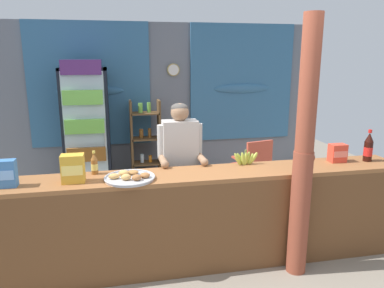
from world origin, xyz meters
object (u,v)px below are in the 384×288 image
bottle_shelf_rack (146,141)px  soda_bottle_cola (368,148)px  timber_post (304,157)px  snack_box_choco_powder (73,169)px  stall_counter (191,214)px  plastic_lawn_chair (254,164)px  pastry_tray (130,177)px  banana_bunch (246,159)px  shopkeeper (180,158)px  snack_box_biscuit (4,174)px  drink_fridge (86,122)px  soda_bottle_iced_tea (94,164)px  snack_box_crackers (338,153)px

bottle_shelf_rack → soda_bottle_cola: 3.28m
timber_post → snack_box_choco_powder: size_ratio=9.56×
stall_counter → snack_box_choco_powder: size_ratio=17.60×
plastic_lawn_chair → pastry_tray: size_ratio=1.89×
stall_counter → soda_bottle_cola: 1.99m
snack_box_choco_powder → banana_bunch: 1.67m
snack_box_choco_powder → banana_bunch: (1.65, 0.21, -0.06)m
plastic_lawn_chair → shopkeeper: bearing=-138.7°
banana_bunch → timber_post: bearing=-54.0°
pastry_tray → timber_post: bearing=-9.7°
timber_post → pastry_tray: bearing=170.3°
snack_box_biscuit → bottle_shelf_rack: bearing=61.8°
drink_fridge → soda_bottle_cola: bearing=-36.8°
soda_bottle_cola → bottle_shelf_rack: bearing=130.6°
stall_counter → soda_bottle_iced_tea: soda_bottle_iced_tea is taller
snack_box_choco_powder → snack_box_biscuit: bearing=-178.7°
stall_counter → plastic_lawn_chair: size_ratio=5.07×
plastic_lawn_chair → soda_bottle_cola: size_ratio=2.56×
timber_post → banana_bunch: bearing=126.0°
bottle_shelf_rack → snack_box_biscuit: bottle_shelf_rack is taller
drink_fridge → pastry_tray: size_ratio=4.34×
shopkeeper → banana_bunch: bearing=-26.5°
snack_box_crackers → drink_fridge: bearing=140.4°
bottle_shelf_rack → banana_bunch: bearing=-70.6°
timber_post → snack_box_choco_powder: (-2.01, 0.29, -0.07)m
drink_fridge → snack_box_choco_powder: drink_fridge is taller
timber_post → bottle_shelf_rack: size_ratio=1.75×
drink_fridge → shopkeeper: drink_fridge is taller
stall_counter → shopkeeper: bearing=89.9°
drink_fridge → snack_box_crackers: 3.47m
snack_box_choco_powder → pastry_tray: size_ratio=0.55×
snack_box_biscuit → snack_box_crackers: bearing=2.3°
shopkeeper → banana_bunch: shopkeeper is taller
snack_box_choco_powder → banana_bunch: snack_box_choco_powder is taller
pastry_tray → banana_bunch: bearing=11.3°
bottle_shelf_rack → snack_box_biscuit: bearing=-118.2°
stall_counter → shopkeeper: shopkeeper is taller
timber_post → pastry_tray: (-1.53, 0.26, -0.17)m
bottle_shelf_rack → snack_box_crackers: size_ratio=7.20×
plastic_lawn_chair → snack_box_choco_powder: 2.89m
bottle_shelf_rack → snack_box_biscuit: 2.93m
stall_counter → snack_box_biscuit: size_ratio=18.72×
drink_fridge → snack_box_biscuit: size_ratio=8.47×
stall_counter → snack_box_biscuit: bearing=177.9°
drink_fridge → banana_bunch: drink_fridge is taller
snack_box_crackers → pastry_tray: (-2.14, -0.14, -0.07)m
timber_post → plastic_lawn_chair: (0.30, 1.93, -0.64)m
pastry_tray → snack_box_crackers: bearing=3.8°
snack_box_crackers → bottle_shelf_rack: bearing=126.4°
timber_post → banana_bunch: timber_post is taller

